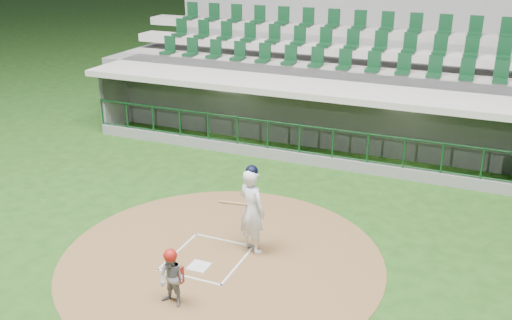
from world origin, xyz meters
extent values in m
plane|color=#1C4413|center=(0.00, 0.00, 0.00)|extent=(120.00, 120.00, 0.00)
cylinder|color=brown|center=(0.30, -0.20, 0.01)|extent=(7.20, 7.20, 0.01)
cube|color=silver|center=(0.00, -0.70, 0.02)|extent=(0.43, 0.43, 0.02)
cube|color=silver|center=(-0.75, -0.30, 0.02)|extent=(0.05, 1.80, 0.01)
cube|color=silver|center=(0.75, -0.30, 0.02)|extent=(0.05, 1.80, 0.01)
cube|color=silver|center=(0.00, 0.55, 0.02)|extent=(1.55, 0.05, 0.01)
cube|color=silver|center=(0.00, -1.15, 0.02)|extent=(1.55, 0.05, 0.01)
cube|color=slate|center=(0.00, 7.50, -0.55)|extent=(15.00, 3.00, 0.10)
cube|color=slate|center=(0.00, 9.10, 0.85)|extent=(15.00, 0.20, 2.70)
cube|color=#ABA697|center=(0.00, 8.98, 1.10)|extent=(13.50, 0.04, 0.90)
cube|color=slate|center=(-7.50, 7.50, 0.85)|extent=(0.20, 3.00, 2.70)
cube|color=#AEA99D|center=(0.00, 7.25, 2.30)|extent=(15.40, 3.50, 0.20)
cube|color=slate|center=(0.00, 5.95, 0.15)|extent=(15.00, 0.15, 0.40)
cube|color=black|center=(0.00, 5.95, 1.73)|extent=(15.00, 0.01, 0.95)
cube|color=brown|center=(0.00, 8.55, -0.28)|extent=(12.75, 0.40, 0.45)
cube|color=white|center=(-3.00, 7.50, 2.17)|extent=(1.30, 0.35, 0.04)
cube|color=white|center=(3.00, 7.50, 2.17)|extent=(1.30, 0.35, 0.04)
imported|color=#A61114|center=(-5.95, 8.20, 0.29)|extent=(1.04, 0.63, 1.57)
imported|color=#B41F13|center=(-1.85, 8.10, 0.37)|extent=(1.09, 0.64, 1.74)
imported|color=maroon|center=(1.15, 8.28, 0.28)|extent=(0.82, 0.59, 1.56)
imported|color=#A9121E|center=(4.90, 8.06, 0.45)|extent=(1.82, 0.77, 1.90)
cube|color=slate|center=(0.00, 10.75, 1.15)|extent=(17.00, 6.50, 2.50)
cube|color=gray|center=(0.00, 9.25, 2.30)|extent=(16.60, 0.95, 0.30)
cube|color=#AFA99E|center=(0.00, 10.20, 2.85)|extent=(16.60, 0.95, 0.30)
cube|color=gray|center=(0.00, 11.15, 3.40)|extent=(16.60, 0.95, 0.30)
cube|color=slate|center=(0.00, 14.10, 2.53)|extent=(17.00, 0.25, 5.05)
imported|color=white|center=(0.78, 0.40, 1.02)|extent=(0.86, 0.74, 2.01)
sphere|color=black|center=(0.78, 0.40, 1.96)|extent=(0.28, 0.28, 0.28)
cylinder|color=#A5774B|center=(0.53, 0.15, 1.25)|extent=(0.58, 0.79, 0.39)
imported|color=gray|center=(0.18, -2.09, 0.58)|extent=(0.62, 0.52, 1.14)
sphere|color=#AC1812|center=(0.18, -2.09, 1.10)|extent=(0.26, 0.26, 0.26)
cube|color=#AC1E12|center=(0.18, -1.94, 0.62)|extent=(0.32, 0.10, 0.35)
camera|label=1|loc=(5.30, -10.03, 6.68)|focal=40.00mm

